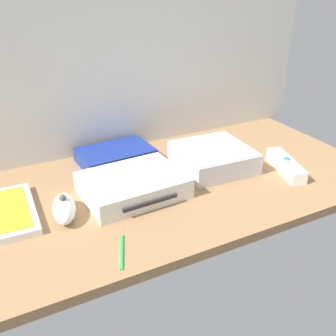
% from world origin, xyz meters
% --- Properties ---
extents(ground_plane, '(1.00, 0.48, 0.02)m').
position_xyz_m(ground_plane, '(0.00, 0.00, -0.01)').
color(ground_plane, '#936D47').
rests_on(ground_plane, ground).
extents(back_wall, '(1.10, 0.01, 0.64)m').
position_xyz_m(back_wall, '(0.00, 0.25, 0.32)').
color(back_wall, silver).
rests_on(back_wall, ground).
extents(game_console, '(0.22, 0.17, 0.04)m').
position_xyz_m(game_console, '(-0.09, -0.01, 0.02)').
color(game_console, white).
rests_on(game_console, ground_plane).
extents(mini_computer, '(0.18, 0.18, 0.05)m').
position_xyz_m(mini_computer, '(0.14, 0.02, 0.03)').
color(mini_computer, silver).
rests_on(mini_computer, ground_plane).
extents(network_router, '(0.19, 0.13, 0.03)m').
position_xyz_m(network_router, '(-0.06, 0.16, 0.02)').
color(network_router, navy).
rests_on(network_router, ground_plane).
extents(remote_wand, '(0.08, 0.15, 0.03)m').
position_xyz_m(remote_wand, '(0.28, -0.07, 0.02)').
color(remote_wand, white).
rests_on(remote_wand, ground_plane).
extents(remote_nunchuk, '(0.06, 0.11, 0.05)m').
position_xyz_m(remote_nunchuk, '(-0.24, -0.03, 0.02)').
color(remote_nunchuk, white).
rests_on(remote_nunchuk, ground_plane).
extents(stylus_pen, '(0.04, 0.09, 0.01)m').
position_xyz_m(stylus_pen, '(-0.18, -0.18, 0.00)').
color(stylus_pen, green).
rests_on(stylus_pen, ground_plane).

